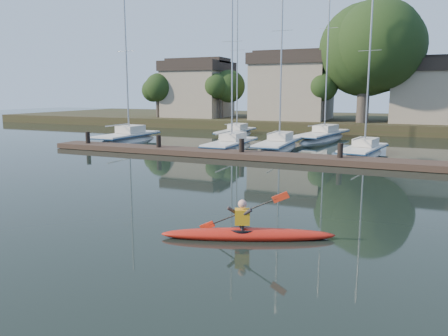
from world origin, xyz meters
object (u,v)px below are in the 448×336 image
at_px(dock, 288,157).
at_px(sailboat_2, 278,151).
at_px(sailboat_3, 363,158).
at_px(sailboat_1, 231,151).
at_px(sailboat_0, 128,144).
at_px(sailboat_6, 323,141).
at_px(sailboat_5, 236,137).
at_px(kayak, 247,232).

height_order(dock, sailboat_2, sailboat_2).
distance_m(sailboat_2, sailboat_3, 6.10).
xyz_separation_m(sailboat_1, sailboat_2, (3.17, 1.41, -0.00)).
height_order(sailboat_0, sailboat_6, sailboat_6).
xyz_separation_m(dock, sailboat_1, (-5.32, 3.87, -0.38)).
bearing_deg(dock, sailboat_3, 47.75).
relative_size(dock, sailboat_6, 2.12).
bearing_deg(sailboat_5, sailboat_1, -71.88).
relative_size(kayak, sailboat_1, 0.37).
distance_m(sailboat_2, sailboat_5, 10.03).
xyz_separation_m(sailboat_0, sailboat_2, (12.84, 0.44, 0.03)).
relative_size(dock, sailboat_0, 2.66).
bearing_deg(sailboat_6, sailboat_5, -170.12).
xyz_separation_m(kayak, sailboat_0, (-17.56, 18.97, -0.40)).
bearing_deg(sailboat_1, sailboat_5, 108.91).
bearing_deg(sailboat_2, sailboat_1, -157.18).
bearing_deg(sailboat_2, dock, -68.96).
xyz_separation_m(dock, sailboat_3, (3.87, 4.26, -0.38)).
bearing_deg(sailboat_6, sailboat_1, -108.52).
xyz_separation_m(dock, sailboat_6, (-0.38, 13.02, -0.39)).
distance_m(dock, sailboat_1, 6.59).
bearing_deg(sailboat_0, dock, -17.49).
height_order(sailboat_3, sailboat_6, sailboat_6).
height_order(sailboat_2, sailboat_3, sailboat_2).
relative_size(sailboat_3, sailboat_6, 0.72).
height_order(dock, sailboat_6, sailboat_6).
height_order(dock, sailboat_1, sailboat_1).
bearing_deg(kayak, sailboat_5, 90.64).
bearing_deg(kayak, dock, 78.70).
distance_m(sailboat_0, sailboat_3, 18.87).
distance_m(sailboat_0, sailboat_2, 12.85).
bearing_deg(sailboat_3, dock, -122.80).
bearing_deg(dock, sailboat_6, 91.66).
bearing_deg(sailboat_6, kayak, -73.93).
relative_size(dock, sailboat_3, 2.95).
xyz_separation_m(dock, sailboat_5, (-8.53, 13.02, -0.37)).
height_order(kayak, sailboat_3, sailboat_3).
bearing_deg(dock, sailboat_0, 162.11).
bearing_deg(sailboat_3, kayak, -84.59).
height_order(sailboat_2, sailboat_6, sailboat_6).
bearing_deg(sailboat_6, sailboat_2, -93.01).
bearing_deg(sailboat_2, sailboat_0, -179.14).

